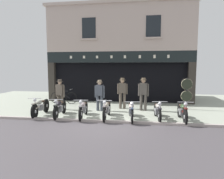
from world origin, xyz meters
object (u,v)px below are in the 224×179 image
(motorcycle_center_left, at_px, (83,108))
(shopkeeper_center, at_px, (100,94))
(salesman_left, at_px, (60,93))
(tyre_sign_pole, at_px, (187,91))
(motorcycle_far_left, at_px, (41,106))
(motorcycle_far_right, at_px, (182,111))
(salesman_right, at_px, (122,92))
(motorcycle_right, at_px, (158,110))
(assistant_far_right, at_px, (143,93))
(leaning_bicycle, at_px, (64,97))
(motorcycle_left, at_px, (60,108))
(motorcycle_center_right, at_px, (131,110))
(motorcycle_center, at_px, (107,109))
(advert_board_near, at_px, (90,75))

(motorcycle_center_left, xyz_separation_m, shopkeeper_center, (0.42, 1.59, 0.47))
(salesman_left, height_order, tyre_sign_pole, tyre_sign_pole)
(motorcycle_far_left, height_order, motorcycle_far_right, same)
(salesman_right, bearing_deg, shopkeeper_center, 32.59)
(motorcycle_far_right, bearing_deg, motorcycle_right, -6.33)
(assistant_far_right, bearing_deg, leaning_bicycle, -6.16)
(motorcycle_left, xyz_separation_m, tyre_sign_pole, (6.13, 2.59, 0.61))
(motorcycle_far_right, relative_size, shopkeeper_center, 1.21)
(motorcycle_center_right, bearing_deg, tyre_sign_pole, -143.47)
(motorcycle_center, bearing_deg, motorcycle_center_right, 175.53)
(motorcycle_center_right, bearing_deg, motorcycle_far_right, 175.99)
(motorcycle_left, distance_m, motorcycle_right, 4.44)
(shopkeeper_center, height_order, advert_board_near, advert_board_near)
(motorcycle_center_left, height_order, leaning_bicycle, leaning_bicycle)
(motorcycle_right, height_order, tyre_sign_pole, tyre_sign_pole)
(motorcycle_center_left, bearing_deg, leaning_bicycle, -62.14)
(motorcycle_far_left, bearing_deg, shopkeeper_center, -155.94)
(motorcycle_right, relative_size, salesman_left, 1.18)
(motorcycle_center_left, distance_m, shopkeeper_center, 1.71)
(motorcycle_left, xyz_separation_m, motorcycle_right, (4.44, 0.16, -0.01))
(motorcycle_left, distance_m, assistant_far_right, 4.32)
(motorcycle_center, bearing_deg, tyre_sign_pole, -148.60)
(salesman_left, xyz_separation_m, assistant_far_right, (4.44, 0.39, 0.06))
(motorcycle_far_right, distance_m, salesman_left, 6.29)
(advert_board_near, bearing_deg, motorcycle_center_right, -56.59)
(motorcycle_center_left, distance_m, assistant_far_right, 3.38)
(motorcycle_far_left, relative_size, advert_board_near, 2.30)
(motorcycle_center, distance_m, salesman_left, 3.25)
(shopkeeper_center, relative_size, leaning_bicycle, 0.92)
(tyre_sign_pole, bearing_deg, salesman_right, -175.28)
(motorcycle_left, bearing_deg, advert_board_near, -100.19)
(motorcycle_center_right, height_order, salesman_left, salesman_left)
(advert_board_near, height_order, leaning_bicycle, advert_board_near)
(salesman_right, bearing_deg, motorcycle_center, 77.44)
(motorcycle_center_right, distance_m, salesman_right, 2.48)
(assistant_far_right, bearing_deg, motorcycle_center, 60.12)
(motorcycle_far_left, xyz_separation_m, salesman_right, (3.68, 2.21, 0.51))
(motorcycle_far_left, bearing_deg, tyre_sign_pole, -166.55)
(motorcycle_left, bearing_deg, motorcycle_center, 172.90)
(motorcycle_right, relative_size, assistant_far_right, 1.12)
(motorcycle_left, relative_size, motorcycle_far_right, 1.02)
(motorcycle_center_right, xyz_separation_m, advert_board_near, (-3.07, 4.66, 1.38))
(motorcycle_far_left, relative_size, motorcycle_right, 1.07)
(leaning_bicycle, bearing_deg, motorcycle_left, 19.55)
(motorcycle_left, xyz_separation_m, motorcycle_center, (2.20, 0.02, 0.01))
(motorcycle_far_left, bearing_deg, motorcycle_left, 168.84)
(leaning_bicycle, bearing_deg, advert_board_near, 131.54)
(motorcycle_far_left, height_order, shopkeeper_center, shopkeeper_center)
(motorcycle_far_left, bearing_deg, motorcycle_right, 174.84)
(motorcycle_center_right, relative_size, assistant_far_right, 1.17)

